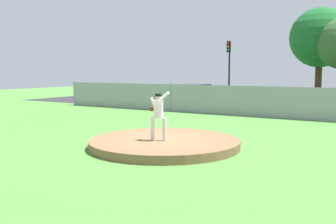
# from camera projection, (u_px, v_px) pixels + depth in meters

# --- Properties ---
(ground_plane) EXTENTS (80.00, 80.00, 0.00)m
(ground_plane) POSITION_uv_depth(u_px,v_px,m) (231.00, 126.00, 18.08)
(ground_plane) COLOR #4C8438
(asphalt_strip) EXTENTS (44.00, 7.00, 0.01)m
(asphalt_strip) POSITION_uv_depth(u_px,v_px,m) (279.00, 110.00, 25.29)
(asphalt_strip) COLOR #2B2B2D
(asphalt_strip) RESTS_ON ground_plane
(pitchers_mound) EXTENTS (5.15, 5.15, 0.28)m
(pitchers_mound) POSITION_uv_depth(u_px,v_px,m) (164.00, 143.00, 12.98)
(pitchers_mound) COLOR brown
(pitchers_mound) RESTS_ON ground_plane
(pitcher_youth) EXTENTS (0.81, 0.32, 1.65)m
(pitcher_youth) POSITION_uv_depth(u_px,v_px,m) (158.00, 112.00, 12.64)
(pitcher_youth) COLOR silver
(pitcher_youth) RESTS_ON pitchers_mound
(baseball) EXTENTS (0.07, 0.07, 0.07)m
(baseball) POSITION_uv_depth(u_px,v_px,m) (151.00, 134.00, 13.80)
(baseball) COLOR white
(baseball) RESTS_ON pitchers_mound
(chainlink_fence) EXTENTS (28.82, 0.07, 1.84)m
(chainlink_fence) POSITION_uv_depth(u_px,v_px,m) (258.00, 102.00, 21.38)
(chainlink_fence) COLOR gray
(chainlink_fence) RESTS_ON ground_plane
(parked_car_white) EXTENTS (2.07, 4.33, 1.61)m
(parked_car_white) POSITION_uv_depth(u_px,v_px,m) (194.00, 96.00, 28.10)
(parked_car_white) COLOR silver
(parked_car_white) RESTS_ON ground_plane
(traffic_light_near) EXTENTS (0.28, 0.46, 5.03)m
(traffic_light_near) POSITION_uv_depth(u_px,v_px,m) (229.00, 61.00, 31.35)
(traffic_light_near) COLOR black
(traffic_light_near) RESTS_ON ground_plane
(tree_slender_far) EXTENTS (5.00, 5.00, 7.88)m
(tree_slender_far) POSITION_uv_depth(u_px,v_px,m) (320.00, 38.00, 31.75)
(tree_slender_far) COLOR #4C331E
(tree_slender_far) RESTS_ON ground_plane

